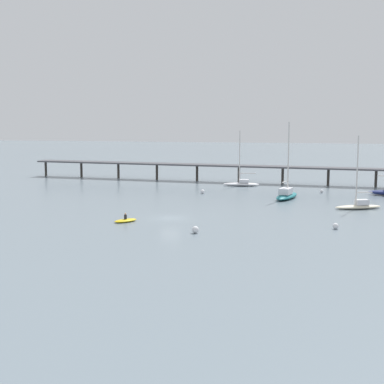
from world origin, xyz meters
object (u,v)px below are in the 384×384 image
object	(u,v)px
pier	(282,164)
dinghy_yellow	(125,220)
mooring_buoy_mid	(336,226)
sailboat_teal	(287,194)
mooring_buoy_far	(195,230)
sailboat_white	(241,183)
mooring_buoy_inner	(322,191)
sailboat_cream	(359,204)
mooring_buoy_outer	(202,192)

from	to	relation	value
pier	dinghy_yellow	size ratio (longest dim) A/B	24.13
dinghy_yellow	mooring_buoy_mid	distance (m)	25.48
pier	sailboat_teal	size ratio (longest dim) A/B	6.51
pier	mooring_buoy_far	xyz separation A→B (m)	(-7.77, -47.99, -3.37)
mooring_buoy_far	sailboat_white	bearing A→B (deg)	89.31
dinghy_yellow	mooring_buoy_far	xyz separation A→B (m)	(9.82, -4.95, 0.20)
sailboat_teal	dinghy_yellow	world-z (taller)	sailboat_teal
sailboat_teal	dinghy_yellow	bearing A→B (deg)	-128.92
dinghy_yellow	mooring_buoy_inner	bearing A→B (deg)	51.89
mooring_buoy_mid	sailboat_teal	bearing A→B (deg)	105.35
mooring_buoy_far	mooring_buoy_mid	xyz separation A→B (m)	(15.66, 5.42, -0.05)
sailboat_white	mooring_buoy_inner	size ratio (longest dim) A/B	17.97
pier	sailboat_teal	xyz separation A→B (m)	(1.52, -19.38, -3.02)
sailboat_cream	mooring_buoy_mid	world-z (taller)	sailboat_cream
mooring_buoy_inner	mooring_buoy_far	distance (m)	39.52
pier	mooring_buoy_mid	bearing A→B (deg)	-79.50
pier	mooring_buoy_outer	bearing A→B (deg)	-127.58
mooring_buoy_far	mooring_buoy_mid	distance (m)	16.57
sailboat_cream	dinghy_yellow	world-z (taller)	sailboat_cream
pier	dinghy_yellow	world-z (taller)	pier
mooring_buoy_inner	mooring_buoy_outer	world-z (taller)	mooring_buoy_outer
mooring_buoy_inner	mooring_buoy_mid	size ratio (longest dim) A/B	0.80
sailboat_teal	pier	bearing A→B (deg)	94.49
mooring_buoy_inner	mooring_buoy_outer	xyz separation A→B (m)	(-19.81, -4.94, 0.06)
sailboat_white	mooring_buoy_far	distance (m)	43.30
sailboat_white	mooring_buoy_outer	bearing A→B (deg)	-114.59
pier	sailboat_teal	world-z (taller)	sailboat_teal
pier	sailboat_white	size ratio (longest dim) A/B	7.65
mooring_buoy_inner	mooring_buoy_mid	distance (m)	31.15
sailboat_teal	mooring_buoy_outer	world-z (taller)	sailboat_teal
sailboat_white	mooring_buoy_mid	size ratio (longest dim) A/B	14.41
sailboat_white	mooring_buoy_outer	world-z (taller)	sailboat_white
mooring_buoy_mid	sailboat_white	bearing A→B (deg)	111.79
mooring_buoy_inner	mooring_buoy_far	xyz separation A→B (m)	(-14.99, -36.57, 0.12)
mooring_buoy_outer	mooring_buoy_far	xyz separation A→B (m)	(4.82, -31.63, 0.06)
sailboat_cream	dinghy_yellow	bearing A→B (deg)	-151.89
dinghy_yellow	mooring_buoy_far	world-z (taller)	dinghy_yellow
mooring_buoy_far	sailboat_cream	bearing A→B (deg)	46.48
pier	sailboat_white	distance (m)	9.19
mooring_buoy_inner	mooring_buoy_mid	world-z (taller)	mooring_buoy_mid
sailboat_white	mooring_buoy_outer	distance (m)	12.83
sailboat_white	sailboat_teal	bearing A→B (deg)	-59.15
sailboat_teal	mooring_buoy_inner	xyz separation A→B (m)	(5.70, 7.96, -0.47)
mooring_buoy_far	mooring_buoy_outer	bearing A→B (deg)	98.67
sailboat_teal	mooring_buoy_inner	distance (m)	9.80
mooring_buoy_outer	mooring_buoy_mid	distance (m)	33.26
mooring_buoy_far	mooring_buoy_mid	size ratio (longest dim) A/B	1.13
dinghy_yellow	mooring_buoy_outer	size ratio (longest dim) A/B	4.66
dinghy_yellow	mooring_buoy_mid	xyz separation A→B (m)	(25.47, 0.47, 0.16)
sailboat_white	mooring_buoy_mid	bearing A→B (deg)	-68.21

